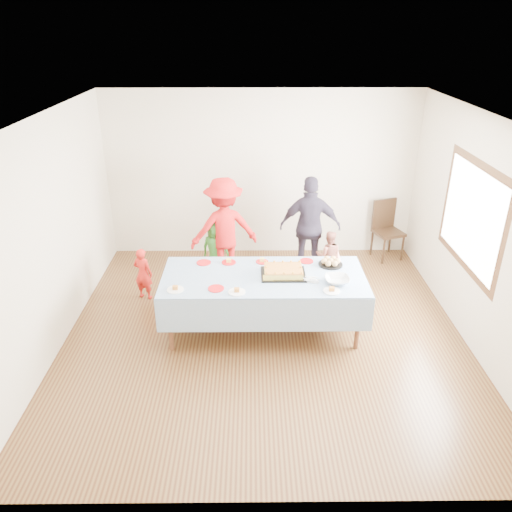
{
  "coord_description": "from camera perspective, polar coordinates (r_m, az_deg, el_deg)",
  "views": [
    {
      "loc": [
        -0.16,
        -5.36,
        3.63
      ],
      "look_at": [
        -0.11,
        0.3,
        0.94
      ],
      "focal_mm": 35.0,
      "sensor_mm": 36.0,
      "label": 1
    }
  ],
  "objects": [
    {
      "name": "room_walls",
      "position": [
        5.69,
        1.64,
        6.32
      ],
      "size": [
        5.04,
        5.04,
        2.72
      ],
      "color": "beige",
      "rests_on": "ground"
    },
    {
      "name": "birthday_cake",
      "position": [
        6.14,
        3.14,
        -1.79
      ],
      "size": [
        0.55,
        0.42,
        0.1
      ],
      "color": "black",
      "rests_on": "party_table"
    },
    {
      "name": "plate_red_near",
      "position": [
        5.86,
        -4.59,
        -3.72
      ],
      "size": [
        0.19,
        0.19,
        0.01
      ],
      "primitive_type": "cylinder",
      "color": "red",
      "rests_on": "party_table"
    },
    {
      "name": "punch_bowl",
      "position": [
        6.04,
        9.26,
        -2.73
      ],
      "size": [
        0.3,
        0.3,
        0.07
      ],
      "primitive_type": "imported",
      "color": "silver",
      "rests_on": "party_table"
    },
    {
      "name": "plate_red_far_c",
      "position": [
        6.47,
        0.7,
        -0.66
      ],
      "size": [
        0.16,
        0.16,
        0.01
      ],
      "primitive_type": "cylinder",
      "color": "red",
      "rests_on": "party_table"
    },
    {
      "name": "rolls_tray",
      "position": [
        6.45,
        8.52,
        -0.71
      ],
      "size": [
        0.31,
        0.31,
        0.09
      ],
      "color": "black",
      "rests_on": "party_table"
    },
    {
      "name": "plate_red_far_d",
      "position": [
        6.52,
        5.79,
        -0.57
      ],
      "size": [
        0.18,
        0.18,
        0.01
      ],
      "primitive_type": "cylinder",
      "color": "red",
      "rests_on": "party_table"
    },
    {
      "name": "dining_chair",
      "position": [
        8.54,
        14.67,
        3.36
      ],
      "size": [
        0.54,
        0.54,
        0.97
      ],
      "rotation": [
        0.0,
        0.0,
        0.34
      ],
      "color": "black",
      "rests_on": "ground"
    },
    {
      "name": "ground",
      "position": [
        6.48,
        0.97,
        -8.66
      ],
      "size": [
        5.0,
        5.0,
        0.0
      ],
      "primitive_type": "plane",
      "color": "#472614",
      "rests_on": "ground"
    },
    {
      "name": "toddler_left",
      "position": [
        7.22,
        -12.77,
        -1.97
      ],
      "size": [
        0.33,
        0.27,
        0.77
      ],
      "primitive_type": "imported",
      "rotation": [
        0.0,
        0.0,
        2.8
      ],
      "color": "red",
      "rests_on": "ground"
    },
    {
      "name": "toddler_right",
      "position": [
        7.62,
        8.28,
        0.04
      ],
      "size": [
        0.42,
        0.35,
        0.79
      ],
      "primitive_type": "imported",
      "rotation": [
        0.0,
        0.0,
        3.01
      ],
      "color": "#AF6352",
      "rests_on": "ground"
    },
    {
      "name": "plate_white_mid",
      "position": [
        5.77,
        -2.2,
        -4.13
      ],
      "size": [
        0.2,
        0.2,
        0.01
      ],
      "primitive_type": "cylinder",
      "color": "white",
      "rests_on": "party_table"
    },
    {
      "name": "plate_white_right",
      "position": [
        5.85,
        8.64,
        -3.98
      ],
      "size": [
        0.2,
        0.2,
        0.01
      ],
      "primitive_type": "cylinder",
      "color": "white",
      "rests_on": "party_table"
    },
    {
      "name": "plate_white_left",
      "position": [
        5.89,
        -9.2,
        -3.82
      ],
      "size": [
        0.2,
        0.2,
        0.01
      ],
      "primitive_type": "cylinder",
      "color": "white",
      "rests_on": "party_table"
    },
    {
      "name": "adult_right",
      "position": [
        7.62,
        6.2,
        3.33
      ],
      "size": [
        0.95,
        0.46,
        1.57
      ],
      "primitive_type": "imported",
      "rotation": [
        0.0,
        0.0,
        3.06
      ],
      "color": "#322B3C",
      "rests_on": "ground"
    },
    {
      "name": "fork_pile",
      "position": [
        6.01,
        6.52,
        -2.71
      ],
      "size": [
        0.24,
        0.18,
        0.07
      ],
      "primitive_type": null,
      "color": "white",
      "rests_on": "party_table"
    },
    {
      "name": "plate_red_far_b",
      "position": [
        6.46,
        -3.13,
        -0.73
      ],
      "size": [
        0.18,
        0.18,
        0.01
      ],
      "primitive_type": "cylinder",
      "color": "red",
      "rests_on": "party_table"
    },
    {
      "name": "plate_red_far_a",
      "position": [
        6.48,
        -6.0,
        -0.75
      ],
      "size": [
        0.19,
        0.19,
        0.01
      ],
      "primitive_type": "cylinder",
      "color": "red",
      "rests_on": "party_table"
    },
    {
      "name": "party_table",
      "position": [
        6.16,
        0.88,
        -2.74
      ],
      "size": [
        2.5,
        1.1,
        0.78
      ],
      "color": "brown",
      "rests_on": "ground"
    },
    {
      "name": "adult_left",
      "position": [
        7.5,
        -3.66,
        3.11
      ],
      "size": [
        1.13,
        0.81,
        1.58
      ],
      "primitive_type": "imported",
      "rotation": [
        0.0,
        0.0,
        3.38
      ],
      "color": "red",
      "rests_on": "ground"
    },
    {
      "name": "party_hat",
      "position": [
        6.54,
        9.32,
        0.01
      ],
      "size": [
        0.1,
        0.1,
        0.16
      ],
      "primitive_type": "cone",
      "color": "silver",
      "rests_on": "party_table"
    },
    {
      "name": "toddler_mid",
      "position": [
        7.62,
        -4.64,
        0.73
      ],
      "size": [
        0.52,
        0.43,
        0.92
      ],
      "primitive_type": "imported",
      "rotation": [
        0.0,
        0.0,
        2.8
      ],
      "color": "#2F7A28",
      "rests_on": "ground"
    }
  ]
}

